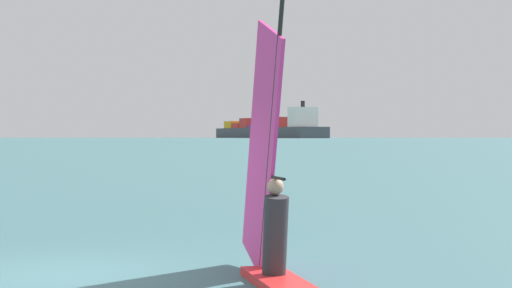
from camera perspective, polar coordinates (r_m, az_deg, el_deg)
name	(u,v)px	position (r m, az deg, el deg)	size (l,w,h in m)	color
ground_plane	(68,273)	(12.33, -12.65, -8.57)	(4000.00, 4000.00, 0.00)	#386066
windsurfer	(271,207)	(11.25, 1.04, -4.31)	(2.14, 3.06, 4.09)	red
cargo_ship	(268,130)	(867.83, 0.82, 0.98)	(166.20, 168.04, 35.49)	#3F444C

